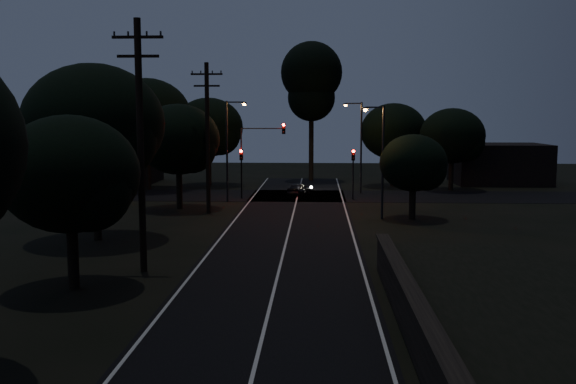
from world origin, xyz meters
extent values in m
cube|color=black|center=(0.00, 22.00, 0.01)|extent=(8.00, 70.00, 0.02)
cube|color=black|center=(0.00, 42.00, 0.01)|extent=(60.00, 8.00, 0.02)
cube|color=beige|center=(0.00, 22.00, 0.03)|extent=(0.12, 70.00, 0.01)
cube|color=beige|center=(-3.75, 22.00, 0.03)|extent=(0.12, 70.00, 0.01)
cube|color=beige|center=(3.75, 22.00, 0.03)|extent=(0.12, 70.00, 0.01)
cube|color=black|center=(4.60, 3.00, 0.75)|extent=(0.40, 26.00, 1.50)
cube|color=black|center=(4.60, 3.00, 1.55)|extent=(0.55, 26.00, 0.10)
cube|color=black|center=(8.00, 3.00, 0.60)|extent=(6.50, 26.00, 1.20)
cylinder|color=black|center=(-6.00, 15.00, 5.50)|extent=(0.30, 0.30, 11.00)
cube|color=black|center=(-6.00, 15.00, 10.20)|extent=(2.20, 0.12, 0.12)
cube|color=black|center=(-6.00, 15.00, 9.40)|extent=(1.80, 0.12, 0.12)
cylinder|color=black|center=(-6.00, 32.00, 5.25)|extent=(0.30, 0.30, 10.50)
cube|color=black|center=(-6.00, 32.00, 9.70)|extent=(2.20, 0.12, 0.12)
cube|color=black|center=(-6.00, 32.00, 8.90)|extent=(1.80, 0.12, 0.12)
cylinder|color=black|center=(-8.00, 12.00, 1.28)|extent=(0.44, 0.44, 2.57)
ellipsoid|color=black|center=(-8.00, 12.00, 4.61)|extent=(5.45, 5.45, 4.63)
sphere|color=black|center=(-7.05, 11.45, 4.07)|extent=(3.27, 3.27, 3.27)
cylinder|color=black|center=(-10.50, 22.00, 1.78)|extent=(0.44, 0.44, 3.55)
ellipsoid|color=black|center=(-10.50, 22.00, 6.43)|extent=(7.67, 7.67, 6.52)
sphere|color=black|center=(-9.16, 21.23, 5.66)|extent=(4.60, 4.60, 4.60)
cylinder|color=black|center=(-8.50, 34.00, 1.43)|extent=(0.44, 0.44, 2.85)
ellipsoid|color=black|center=(-8.50, 34.00, 5.13)|extent=(6.08, 6.08, 5.17)
sphere|color=black|center=(-7.44, 33.39, 4.52)|extent=(3.65, 3.65, 3.65)
cylinder|color=black|center=(-9.00, 50.00, 1.58)|extent=(0.44, 0.44, 3.16)
ellipsoid|color=black|center=(-9.00, 50.00, 5.70)|extent=(6.78, 6.78, 5.76)
sphere|color=black|center=(-7.81, 49.32, 5.03)|extent=(4.07, 4.07, 4.07)
cylinder|color=black|center=(-14.00, 46.00, 1.91)|extent=(0.44, 0.44, 3.82)
ellipsoid|color=black|center=(-14.00, 46.00, 6.84)|extent=(8.05, 8.05, 6.84)
sphere|color=black|center=(-12.59, 45.20, 6.04)|extent=(4.83, 4.83, 4.83)
cylinder|color=black|center=(9.00, 50.00, 1.48)|extent=(0.44, 0.44, 2.95)
ellipsoid|color=black|center=(9.00, 50.00, 5.34)|extent=(6.35, 6.35, 5.40)
sphere|color=black|center=(10.11, 49.36, 4.70)|extent=(3.81, 3.81, 3.81)
cylinder|color=black|center=(14.00, 47.00, 1.39)|extent=(0.44, 0.44, 2.78)
ellipsoid|color=black|center=(14.00, 47.00, 5.01)|extent=(5.93, 5.93, 5.04)
sphere|color=black|center=(15.04, 46.41, 4.41)|extent=(3.56, 3.56, 3.56)
cylinder|color=black|center=(8.00, 30.00, 1.05)|extent=(0.44, 0.44, 2.10)
ellipsoid|color=black|center=(8.00, 30.00, 3.76)|extent=(4.45, 4.45, 3.78)
sphere|color=black|center=(8.78, 29.56, 3.32)|extent=(2.67, 2.67, 2.67)
cylinder|color=black|center=(1.00, 55.00, 3.98)|extent=(0.50, 0.50, 7.97)
sphere|color=black|center=(1.00, 55.00, 11.30)|extent=(6.37, 6.37, 6.37)
sphere|color=black|center=(1.00, 55.00, 8.69)|extent=(4.92, 4.92, 4.92)
cube|color=black|center=(-20.00, 52.00, 2.20)|extent=(10.00, 8.00, 4.40)
cube|color=black|center=(20.00, 53.00, 2.00)|extent=(9.00, 7.00, 4.00)
cylinder|color=black|center=(-4.60, 40.00, 1.60)|extent=(0.12, 0.12, 3.20)
cube|color=black|center=(-4.60, 40.00, 3.65)|extent=(0.28, 0.22, 0.90)
sphere|color=#FF0705|center=(-4.60, 39.87, 3.95)|extent=(0.22, 0.22, 0.22)
cylinder|color=black|center=(4.60, 40.00, 1.60)|extent=(0.12, 0.12, 3.20)
cube|color=black|center=(4.60, 40.00, 3.65)|extent=(0.28, 0.22, 0.90)
sphere|color=#FF0705|center=(4.60, 39.87, 3.95)|extent=(0.22, 0.22, 0.22)
cylinder|color=black|center=(-4.60, 40.00, 2.50)|extent=(0.12, 0.12, 5.00)
cube|color=black|center=(-1.10, 40.00, 5.80)|extent=(0.28, 0.22, 0.90)
sphere|color=#FF0705|center=(-1.10, 39.87, 6.10)|extent=(0.22, 0.22, 0.22)
cube|color=black|center=(-2.85, 40.00, 5.80)|extent=(3.50, 0.08, 0.08)
cylinder|color=black|center=(-5.50, 38.00, 4.00)|extent=(0.16, 0.16, 8.00)
cube|color=black|center=(-4.80, 38.00, 7.90)|extent=(1.40, 0.10, 0.10)
cube|color=black|center=(-4.10, 38.00, 7.85)|extent=(0.35, 0.22, 0.12)
sphere|color=orange|center=(-4.10, 38.00, 7.75)|extent=(0.26, 0.26, 0.26)
cylinder|color=black|center=(5.50, 44.00, 4.00)|extent=(0.16, 0.16, 8.00)
cube|color=black|center=(4.80, 44.00, 7.90)|extent=(1.40, 0.10, 0.10)
cube|color=black|center=(4.10, 44.00, 7.85)|extent=(0.35, 0.22, 0.12)
sphere|color=orange|center=(4.10, 44.00, 7.75)|extent=(0.26, 0.26, 0.26)
cylinder|color=black|center=(6.00, 30.00, 3.75)|extent=(0.16, 0.16, 7.50)
cube|color=black|center=(5.40, 30.00, 7.40)|extent=(1.20, 0.10, 0.10)
cube|color=black|center=(4.80, 30.00, 7.35)|extent=(0.35, 0.22, 0.12)
sphere|color=orange|center=(4.80, 30.00, 7.25)|extent=(0.26, 0.26, 0.26)
imported|color=black|center=(0.10, 42.53, 0.54)|extent=(2.22, 3.42, 1.08)
camera|label=1|loc=(1.70, -12.53, 6.91)|focal=40.00mm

